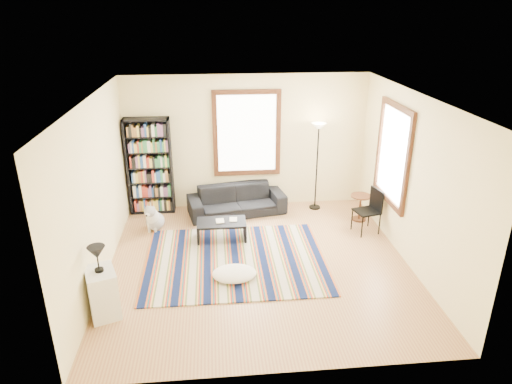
{
  "coord_description": "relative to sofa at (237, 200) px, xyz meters",
  "views": [
    {
      "loc": [
        -0.69,
        -6.65,
        4.05
      ],
      "look_at": [
        0.0,
        0.5,
        1.1
      ],
      "focal_mm": 32.0,
      "sensor_mm": 36.0,
      "label": 1
    }
  ],
  "objects": [
    {
      "name": "wall_right",
      "position": [
        2.8,
        -2.05,
        1.11
      ],
      "size": [
        0.1,
        5.0,
        2.8
      ],
      "primitive_type": "cube",
      "color": "#FFE9AB",
      "rests_on": "floor"
    },
    {
      "name": "bookshelf",
      "position": [
        -1.75,
        0.27,
        0.71
      ],
      "size": [
        0.9,
        0.3,
        2.0
      ],
      "primitive_type": "cube",
      "color": "black",
      "rests_on": "floor"
    },
    {
      "name": "book_a",
      "position": [
        -0.44,
        -1.12,
        0.08
      ],
      "size": [
        0.21,
        0.16,
        0.02
      ],
      "primitive_type": "imported",
      "rotation": [
        0.0,
        0.0,
        0.05
      ],
      "color": "beige",
      "rests_on": "coffee_table"
    },
    {
      "name": "wall_left",
      "position": [
        -2.3,
        -2.05,
        1.11
      ],
      "size": [
        0.1,
        5.0,
        2.8
      ],
      "primitive_type": "cube",
      "color": "#FFE9AB",
      "rests_on": "floor"
    },
    {
      "name": "wall_front",
      "position": [
        0.25,
        -4.6,
        1.11
      ],
      "size": [
        5.0,
        0.1,
        2.8
      ],
      "primitive_type": "cube",
      "color": "#FFE9AB",
      "rests_on": "floor"
    },
    {
      "name": "book_b",
      "position": [
        -0.19,
        -1.07,
        0.08
      ],
      "size": [
        0.15,
        0.2,
        0.01
      ],
      "primitive_type": "imported",
      "rotation": [
        0.0,
        0.0,
        -0.07
      ],
      "color": "beige",
      "rests_on": "coffee_table"
    },
    {
      "name": "ceiling",
      "position": [
        0.25,
        -2.05,
        2.56
      ],
      "size": [
        5.0,
        5.0,
        0.1
      ],
      "primitive_type": "cube",
      "color": "white",
      "rests_on": "floor"
    },
    {
      "name": "coffee_table",
      "position": [
        -0.34,
        -1.12,
        -0.11
      ],
      "size": [
        0.92,
        0.53,
        0.36
      ],
      "primitive_type": "cube",
      "rotation": [
        0.0,
        0.0,
        -0.04
      ],
      "color": "black",
      "rests_on": "floor"
    },
    {
      "name": "window_back",
      "position": [
        0.25,
        0.42,
        1.31
      ],
      "size": [
        1.2,
        0.06,
        1.6
      ],
      "primitive_type": "cube",
      "color": "white",
      "rests_on": "wall_back"
    },
    {
      "name": "folding_chair",
      "position": [
        2.4,
        -1.09,
        0.14
      ],
      "size": [
        0.51,
        0.49,
        0.86
      ],
      "primitive_type": "cube",
      "rotation": [
        0.0,
        0.0,
        0.25
      ],
      "color": "black",
      "rests_on": "floor"
    },
    {
      "name": "dog",
      "position": [
        -1.62,
        -0.57,
        -0.01
      ],
      "size": [
        0.55,
        0.65,
        0.55
      ],
      "primitive_type": null,
      "rotation": [
        0.0,
        0.0,
        -0.32
      ],
      "color": "silver",
      "rests_on": "floor"
    },
    {
      "name": "floor_lamp",
      "position": [
        1.68,
        0.1,
        0.64
      ],
      "size": [
        0.37,
        0.37,
        1.86
      ],
      "primitive_type": null,
      "rotation": [
        0.0,
        0.0,
        -0.27
      ],
      "color": "black",
      "rests_on": "floor"
    },
    {
      "name": "floor_cushion",
      "position": [
        -0.18,
        -2.47,
        -0.2
      ],
      "size": [
        0.86,
        0.75,
        0.18
      ],
      "primitive_type": "ellipsoid",
      "rotation": [
        0.0,
        0.0,
        -0.37
      ],
      "color": "white",
      "rests_on": "floor"
    },
    {
      "name": "rug",
      "position": [
        -0.14,
        -1.92,
        -0.28
      ],
      "size": [
        3.04,
        2.43,
        0.02
      ],
      "primitive_type": "cube",
      "color": "#0B153A",
      "rests_on": "floor"
    },
    {
      "name": "floor",
      "position": [
        0.25,
        -2.05,
        -0.34
      ],
      "size": [
        5.0,
        5.0,
        0.1
      ],
      "primitive_type": "cube",
      "color": "tan",
      "rests_on": "ground"
    },
    {
      "name": "side_table",
      "position": [
        2.45,
        -0.57,
        -0.02
      ],
      "size": [
        0.51,
        0.51,
        0.54
      ],
      "primitive_type": "cylinder",
      "rotation": [
        0.0,
        0.0,
        -0.35
      ],
      "color": "#442211",
      "rests_on": "floor"
    },
    {
      "name": "wall_back",
      "position": [
        0.25,
        0.5,
        1.11
      ],
      "size": [
        5.0,
        0.1,
        2.8
      ],
      "primitive_type": "cube",
      "color": "#FFE9AB",
      "rests_on": "floor"
    },
    {
      "name": "window_right",
      "position": [
        2.72,
        -1.25,
        1.31
      ],
      "size": [
        0.06,
        1.2,
        1.6
      ],
      "primitive_type": "cube",
      "color": "white",
      "rests_on": "wall_right"
    },
    {
      "name": "table_lamp",
      "position": [
        -2.05,
        -3.2,
        0.6
      ],
      "size": [
        0.29,
        0.29,
        0.38
      ],
      "primitive_type": null,
      "rotation": [
        0.0,
        0.0,
        -0.26
      ],
      "color": "black",
      "rests_on": "white_cabinet"
    },
    {
      "name": "white_cabinet",
      "position": [
        -2.05,
        -3.2,
        0.06
      ],
      "size": [
        0.53,
        0.6,
        0.7
      ],
      "primitive_type": "cube",
      "rotation": [
        0.0,
        0.0,
        0.35
      ],
      "color": "silver",
      "rests_on": "floor"
    },
    {
      "name": "sofa",
      "position": [
        0.0,
        0.0,
        0.0
      ],
      "size": [
        1.14,
        2.1,
        0.58
      ],
      "primitive_type": "imported",
      "rotation": [
        0.0,
        0.0,
        0.19
      ],
      "color": "black",
      "rests_on": "floor"
    }
  ]
}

